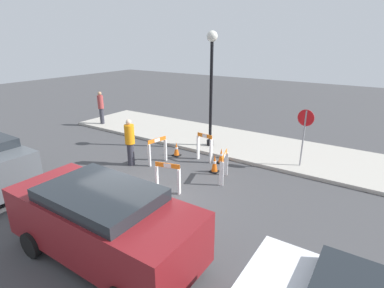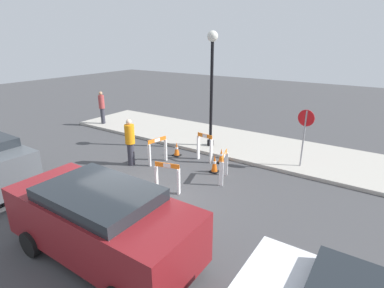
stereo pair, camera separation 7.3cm
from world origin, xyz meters
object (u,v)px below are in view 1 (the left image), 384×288
Objects in this scene: streetlamp_post at (211,74)px; parked_car_1 at (103,219)px; person_pedestrian at (101,106)px; stop_sign at (304,129)px; person_worker at (130,141)px.

streetlamp_post is 7.94m from parked_car_1.
person_pedestrian is at bearing -178.42° from streetlamp_post.
stop_sign is at bearing 146.81° from person_pedestrian.
person_worker is 0.41× the size of parked_car_1.
person_worker is at bearing 38.06° from stop_sign.
stop_sign is 7.72m from parked_car_1.
stop_sign is 6.45m from person_worker.
parked_car_1 is (1.64, -7.42, -2.29)m from streetlamp_post.
streetlamp_post reaches higher than parked_car_1.
streetlamp_post is 1.07× the size of parked_car_1.
parked_car_1 is at bearing 105.89° from person_pedestrian.
streetlamp_post reaches higher than person_worker.
stop_sign is at bearing 18.50° from person_worker.
streetlamp_post reaches higher than stop_sign.
person_pedestrian reaches higher than parked_car_1.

